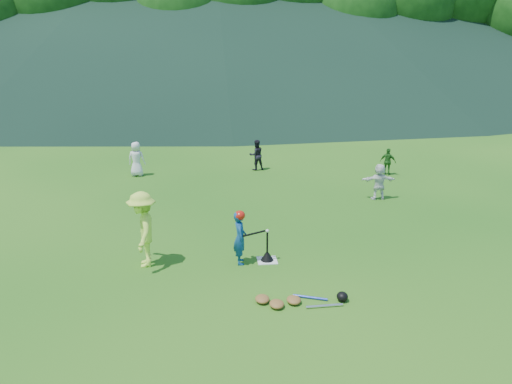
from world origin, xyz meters
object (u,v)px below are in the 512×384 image
batter_child (240,238)px  fielder_b (256,155)px  home_plate (267,260)px  fielder_a (136,159)px  batting_tee (267,256)px  fielder_c (388,162)px  fielder_d (379,182)px  adult_coach (143,229)px  equipment_pile (294,300)px

batter_child → fielder_b: (1.24, 8.46, -0.02)m
home_plate → fielder_a: (-3.90, 7.98, 0.63)m
batter_child → batting_tee: 0.79m
fielder_a → fielder_b: size_ratio=1.09×
fielder_c → fielder_d: fielder_d is taller
home_plate → fielder_b: 8.47m
fielder_b → batting_tee: (-0.62, -8.42, -0.47)m
home_plate → adult_coach: size_ratio=0.26×
batter_child → fielder_a: 8.66m
fielder_d → fielder_b: bearing=-47.0°
adult_coach → fielder_b: adult_coach is taller
home_plate → batting_tee: (0.00, 0.00, 0.12)m
home_plate → adult_coach: adult_coach is taller
batting_tee → home_plate: bearing=0.0°
fielder_b → adult_coach: bearing=52.8°
home_plate → adult_coach: (-2.77, 0.07, 0.85)m
adult_coach → batting_tee: 2.86m
fielder_b → batting_tee: fielder_b is taller
adult_coach → fielder_a: 7.99m
batter_child → fielder_c: 9.44m
home_plate → fielder_d: size_ratio=0.39×
fielder_c → equipment_pile: size_ratio=0.56×
batter_child → fielder_d: batter_child is taller
home_plate → batter_child: batter_child is taller
adult_coach → fielder_c: bearing=126.8°
adult_coach → fielder_b: 9.02m
fielder_a → equipment_pile: bearing=124.9°
home_plate → fielder_c: fielder_c is taller
batter_child → fielder_c: bearing=-41.8°
batter_child → fielder_c: (6.08, 7.22, -0.11)m
home_plate → fielder_a: bearing=116.1°
fielder_a → fielder_c: size_ratio=1.28×
home_plate → equipment_pile: size_ratio=0.25×
adult_coach → fielder_c: (8.22, 7.11, -0.35)m
fielder_d → fielder_c: bearing=-112.0°
batter_child → batting_tee: batter_child is taller
fielder_d → fielder_a: bearing=-21.8°
batting_tee → fielder_b: bearing=85.8°
fielder_d → equipment_pile: fielder_d is taller
fielder_c → batting_tee: size_ratio=1.48×
batter_child → equipment_pile: 2.20m
adult_coach → equipment_pile: bearing=52.2°
fielder_b → equipment_pile: size_ratio=0.66×
fielder_a → fielder_b: 4.54m
fielder_a → batting_tee: 8.89m
fielder_c → equipment_pile: (-5.18, -9.15, -0.44)m
fielder_c → batting_tee: bearing=86.0°
fielder_d → equipment_pile: (-3.83, -6.25, -0.51)m
batter_child → home_plate: bearing=-88.0°
batting_tee → adult_coach: bearing=178.6°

